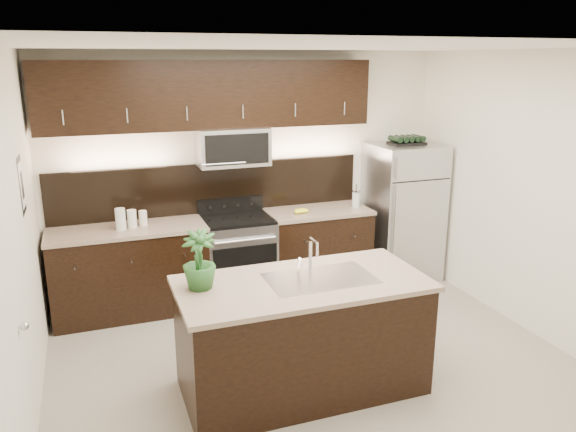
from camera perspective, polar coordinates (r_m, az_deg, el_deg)
The scene contains 12 objects.
ground at distance 5.12m, azimuth 2.93°, elevation -15.02°, with size 4.50×4.50×0.00m, color gray.
room_walls at distance 4.42m, azimuth 2.09°, elevation 3.71°, with size 4.52×4.02×2.71m.
counter_run at distance 6.25m, azimuth -6.93°, elevation -4.45°, with size 3.51×0.65×0.94m.
upper_fixtures at distance 6.04m, azimuth -7.54°, elevation 11.09°, with size 3.49×0.40×1.66m.
island at distance 4.60m, azimuth 1.45°, elevation -12.02°, with size 1.96×0.96×0.94m.
sink_faucet at distance 4.46m, azimuth 3.25°, elevation -6.13°, with size 0.84×0.50×0.28m.
refrigerator at distance 6.92m, azimuth 11.57°, elevation 0.39°, with size 0.79×0.72×1.64m, color #B2B2B7.
wine_rack at distance 6.75m, azimuth 11.98°, elevation 7.51°, with size 0.41×0.25×0.10m.
plant at distance 4.25m, azimuth -9.03°, elevation -4.44°, with size 0.25×0.25×0.45m, color #214E1F.
canisters at distance 5.94m, azimuth -15.83°, elevation -0.28°, with size 0.32×0.17×0.22m.
french_press at distance 6.57m, azimuth 6.93°, elevation 1.75°, with size 0.09×0.09×0.27m.
bananas at distance 6.27m, azimuth 0.87°, elevation 0.49°, with size 0.17×0.13×0.05m, color yellow.
Camera 1 is at (-1.74, -4.04, 2.62)m, focal length 35.00 mm.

